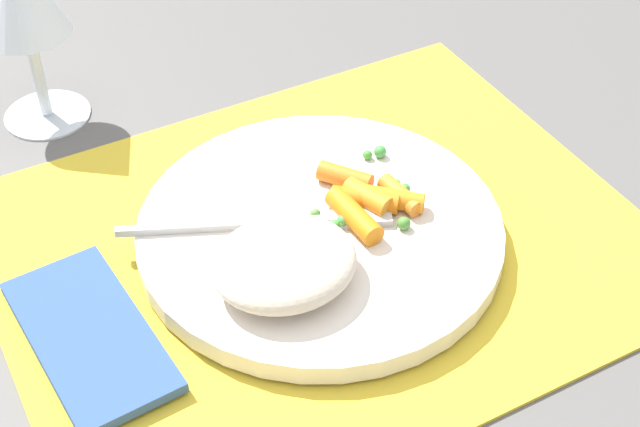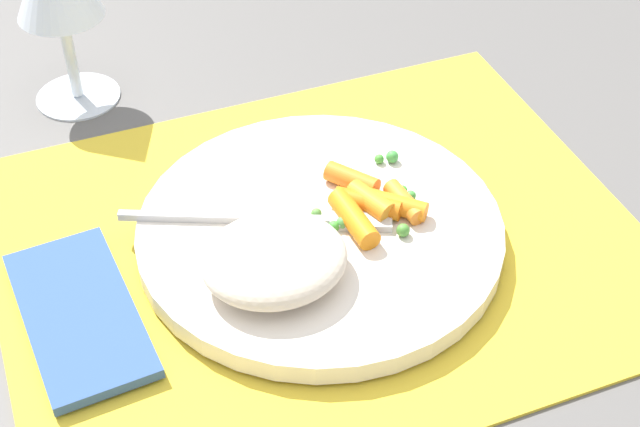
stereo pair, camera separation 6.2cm
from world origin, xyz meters
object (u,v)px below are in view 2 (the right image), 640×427
at_px(fork, 284,220).
at_px(napkin, 79,314).
at_px(plate, 320,232).
at_px(rice_mound, 274,259).
at_px(carrot_portion, 372,204).

distance_m(fork, napkin, 0.16).
bearing_deg(plate, rice_mound, -141.41).
xyz_separation_m(plate, carrot_portion, (0.04, -0.00, 0.02)).
bearing_deg(rice_mound, carrot_portion, 22.59).
bearing_deg(fork, plate, -23.70).
bearing_deg(fork, rice_mound, -116.01).
xyz_separation_m(rice_mound, fork, (0.02, 0.05, -0.01)).
relative_size(fork, napkin, 1.27).
distance_m(rice_mound, carrot_portion, 0.10).
bearing_deg(rice_mound, fork, 63.99).
bearing_deg(napkin, rice_mound, -11.35).
height_order(plate, carrot_portion, carrot_portion).
relative_size(plate, carrot_portion, 2.99).
bearing_deg(napkin, plate, 3.83).
bearing_deg(rice_mound, plate, 38.59).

